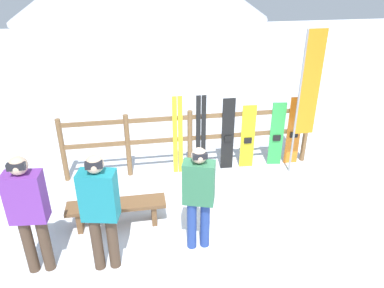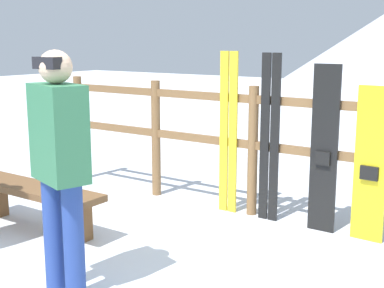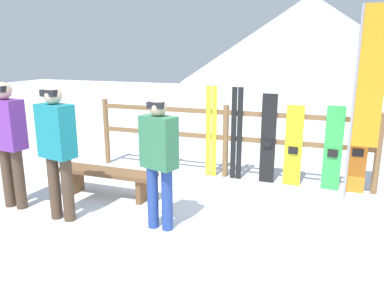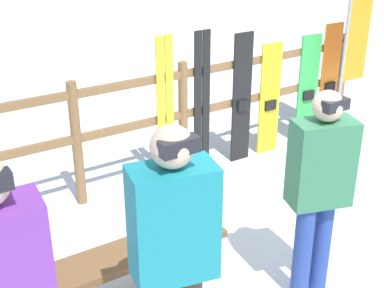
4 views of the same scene
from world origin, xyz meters
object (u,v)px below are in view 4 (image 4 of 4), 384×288
(person_plaid_green, at_px, (319,183))
(snowboard_black_stripe, at_px, (242,99))
(snowboard_yellow, at_px, (270,100))
(rental_flag, at_px, (357,9))
(bench, at_px, (129,262))
(person_teal, at_px, (174,249))
(snowboard_orange, at_px, (329,81))
(ski_pair_yellow, at_px, (165,112))
(snowboard_green, at_px, (308,90))
(ski_pair_black, at_px, (202,104))

(person_plaid_green, relative_size, snowboard_black_stripe, 1.09)
(person_plaid_green, relative_size, snowboard_yellow, 1.23)
(snowboard_yellow, bearing_deg, rental_flag, -19.07)
(bench, height_order, snowboard_yellow, snowboard_yellow)
(person_plaid_green, relative_size, person_teal, 0.93)
(person_teal, height_order, snowboard_yellow, person_teal)
(snowboard_orange, bearing_deg, ski_pair_yellow, 179.92)
(snowboard_black_stripe, bearing_deg, person_teal, -134.14)
(snowboard_black_stripe, bearing_deg, snowboard_yellow, -0.02)
(snowboard_orange, bearing_deg, snowboard_yellow, -179.99)
(snowboard_green, bearing_deg, snowboard_orange, 0.01)
(snowboard_black_stripe, height_order, snowboard_orange, snowboard_black_stripe)
(ski_pair_black, bearing_deg, person_plaid_green, -101.44)
(snowboard_yellow, distance_m, snowboard_green, 0.61)
(bench, relative_size, person_teal, 0.88)
(snowboard_black_stripe, relative_size, rental_flag, 0.54)
(bench, height_order, ski_pair_yellow, ski_pair_yellow)
(person_teal, bearing_deg, snowboard_orange, 32.81)
(snowboard_orange, height_order, rental_flag, rental_flag)
(ski_pair_yellow, relative_size, ski_pair_black, 1.01)
(ski_pair_black, relative_size, snowboard_black_stripe, 1.06)
(ski_pair_black, relative_size, snowboard_green, 1.17)
(snowboard_orange, bearing_deg, snowboard_black_stripe, 180.00)
(ski_pair_black, relative_size, snowboard_yellow, 1.19)
(snowboard_yellow, bearing_deg, person_teal, -138.86)
(bench, distance_m, rental_flag, 3.99)
(person_teal, relative_size, snowboard_black_stripe, 1.17)
(person_plaid_green, relative_size, ski_pair_yellow, 1.03)
(snowboard_black_stripe, xyz_separation_m, snowboard_green, (1.03, -0.00, -0.08))
(person_teal, height_order, snowboard_green, person_teal)
(person_teal, height_order, rental_flag, rental_flag)
(person_plaid_green, bearing_deg, ski_pair_yellow, 90.34)
(person_plaid_green, height_order, person_teal, person_teal)
(person_teal, relative_size, snowboard_green, 1.30)
(person_plaid_green, distance_m, snowboard_yellow, 2.62)
(ski_pair_black, xyz_separation_m, snowboard_green, (1.57, -0.00, -0.12))
(snowboard_green, bearing_deg, ski_pair_black, 179.87)
(person_plaid_green, distance_m, rental_flag, 3.09)
(ski_pair_yellow, bearing_deg, person_plaid_green, -89.66)
(ski_pair_yellow, bearing_deg, snowboard_yellow, -0.14)
(snowboard_black_stripe, relative_size, snowboard_green, 1.11)
(person_teal, xyz_separation_m, ski_pair_black, (1.78, 2.40, -0.23))
(person_teal, relative_size, snowboard_orange, 1.22)
(person_teal, height_order, snowboard_orange, person_teal)
(person_plaid_green, bearing_deg, snowboard_yellow, 57.33)
(person_teal, height_order, snowboard_black_stripe, person_teal)
(ski_pair_yellow, bearing_deg, bench, -128.48)
(ski_pair_black, relative_size, rental_flag, 0.57)
(ski_pair_black, bearing_deg, rental_flag, -9.86)
(snowboard_black_stripe, distance_m, snowboard_orange, 1.39)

